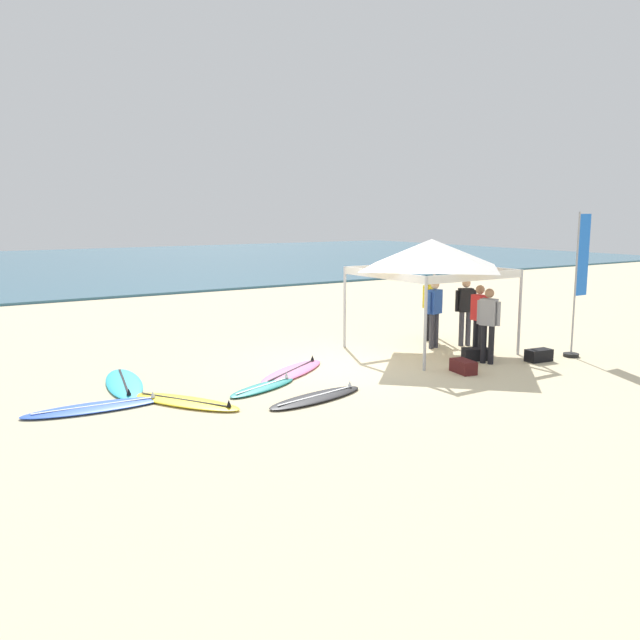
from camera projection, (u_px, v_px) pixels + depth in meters
ground_plane at (354, 364)px, 14.98m from camera, size 80.00×80.00×0.00m
sea at (53, 266)px, 41.84m from camera, size 80.00×36.00×0.10m
canopy_tent at (431, 254)px, 15.99m from camera, size 3.12×3.12×2.75m
surfboard_yellow at (185, 402)px, 11.85m from camera, size 1.71×2.32×0.19m
surfboard_black at (317, 397)px, 12.12m from camera, size 2.26×1.00×0.19m
surfboard_teal at (263, 387)px, 12.83m from camera, size 1.85×1.12×0.19m
surfboard_cyan at (124, 383)px, 13.12m from camera, size 1.18×2.61×0.19m
surfboard_pink at (292, 371)px, 14.09m from camera, size 2.43×1.88×0.19m
surfboard_blue at (96, 407)px, 11.51m from camera, size 2.49×0.80×0.19m
person_blue at (434, 309)px, 16.55m from camera, size 0.54×0.29×1.71m
person_red at (479, 316)px, 15.51m from camera, size 0.23×0.55×1.71m
person_grey at (488, 320)px, 14.83m from camera, size 0.33×0.52×1.71m
person_yellow at (429, 303)px, 17.59m from camera, size 0.52×0.33×1.71m
person_black at (466, 307)px, 16.85m from camera, size 0.50×0.36×1.71m
banner_flag at (578, 290)px, 15.51m from camera, size 0.60×0.36×3.40m
gear_bag_near_tent at (476, 354)px, 15.32m from camera, size 0.68×0.54×0.28m
gear_bag_by_pole at (539, 355)px, 15.19m from camera, size 0.63×0.39×0.28m
gear_bag_on_sand at (463, 366)px, 14.09m from camera, size 0.42×0.65×0.28m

